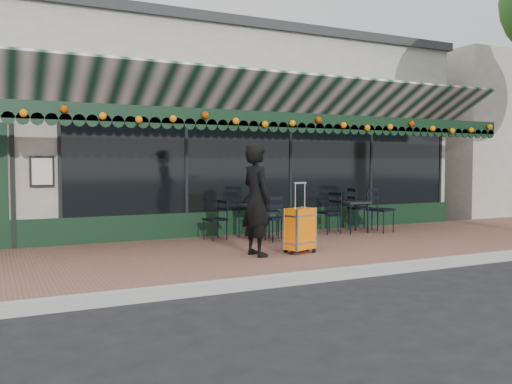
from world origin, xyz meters
name	(u,v)px	position (x,y,z in m)	size (l,w,h in m)	color
ground	(342,277)	(0.00, 0.00, 0.00)	(80.00, 80.00, 0.00)	black
sidewalk	(277,252)	(0.00, 2.00, 0.07)	(18.00, 4.00, 0.15)	brown
curb	(346,273)	(0.00, -0.08, 0.07)	(18.00, 0.16, 0.15)	#9E9E99
restaurant_building	(175,140)	(0.00, 7.84, 2.27)	(12.00, 9.60, 4.50)	gray
neighbor_building_right	(503,144)	(13.00, 8.00, 2.40)	(12.00, 8.00, 4.80)	#B7B2A1
woman	(257,200)	(-0.68, 1.41, 1.06)	(0.66, 0.43, 1.81)	black
suitcase	(300,230)	(0.08, 1.34, 0.54)	(0.58, 0.45, 1.17)	orange
cafe_table_a	(353,205)	(2.50, 3.15, 0.75)	(0.54, 0.54, 0.67)	black
cafe_table_b	(254,208)	(0.23, 3.39, 0.75)	(0.54, 0.54, 0.67)	black
chair_a_left	(328,213)	(1.89, 3.20, 0.60)	(0.45, 0.45, 0.90)	black
chair_a_right	(360,209)	(2.97, 3.52, 0.63)	(0.48, 0.48, 0.95)	black
chair_a_front	(381,210)	(3.04, 2.90, 0.63)	(0.48, 0.48, 0.97)	black
chair_b_left	(215,220)	(-0.61, 3.39, 0.54)	(0.39, 0.39, 0.79)	black
chair_b_right	(267,212)	(0.48, 3.29, 0.66)	(0.51, 0.51, 1.01)	black
chair_b_front	(277,219)	(0.41, 2.73, 0.58)	(0.43, 0.43, 0.86)	black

